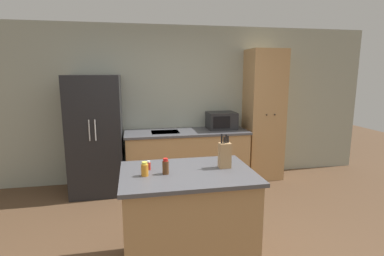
# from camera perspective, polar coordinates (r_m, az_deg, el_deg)

# --- Properties ---
(ground_plane) EXTENTS (14.00, 14.00, 0.00)m
(ground_plane) POSITION_cam_1_polar(r_m,az_deg,el_deg) (3.35, 1.16, -22.69)
(ground_plane) COLOR brown
(wall_back) EXTENTS (7.20, 0.06, 2.60)m
(wall_back) POSITION_cam_1_polar(r_m,az_deg,el_deg) (5.13, -4.38, 4.54)
(wall_back) COLOR #9EA393
(wall_back) RESTS_ON ground_plane
(refrigerator) EXTENTS (0.77, 0.77, 1.80)m
(refrigerator) POSITION_cam_1_polar(r_m,az_deg,el_deg) (4.79, -17.81, -1.22)
(refrigerator) COLOR black
(refrigerator) RESTS_ON ground_plane
(back_counter) EXTENTS (2.00, 0.69, 0.89)m
(back_counter) POSITION_cam_1_polar(r_m,az_deg,el_deg) (4.98, -1.00, -5.60)
(back_counter) COLOR tan
(back_counter) RESTS_ON ground_plane
(pantry_cabinet) EXTENTS (0.60, 0.54, 2.21)m
(pantry_cabinet) POSITION_cam_1_polar(r_m,az_deg,el_deg) (5.31, 13.48, 2.39)
(pantry_cabinet) COLOR tan
(pantry_cabinet) RESTS_ON ground_plane
(kitchen_island) EXTENTS (1.21, 0.87, 0.95)m
(kitchen_island) POSITION_cam_1_polar(r_m,az_deg,el_deg) (2.94, -0.85, -16.99)
(kitchen_island) COLOR tan
(kitchen_island) RESTS_ON ground_plane
(microwave) EXTENTS (0.47, 0.41, 0.28)m
(microwave) POSITION_cam_1_polar(r_m,az_deg,el_deg) (5.10, 5.63, 1.45)
(microwave) COLOR #232326
(microwave) RESTS_ON back_counter
(knife_block) EXTENTS (0.11, 0.09, 0.33)m
(knife_block) POSITION_cam_1_polar(r_m,az_deg,el_deg) (2.85, 6.24, -5.11)
(knife_block) COLOR tan
(knife_block) RESTS_ON kitchen_island
(spice_bottle_tall_dark) EXTENTS (0.06, 0.06, 0.13)m
(spice_bottle_tall_dark) POSITION_cam_1_polar(r_m,az_deg,el_deg) (2.66, -9.00, -7.79)
(spice_bottle_tall_dark) COLOR orange
(spice_bottle_tall_dark) RESTS_ON kitchen_island
(spice_bottle_short_red) EXTENTS (0.06, 0.06, 0.14)m
(spice_bottle_short_red) POSITION_cam_1_polar(r_m,az_deg,el_deg) (2.68, -5.05, -7.35)
(spice_bottle_short_red) COLOR #563319
(spice_bottle_short_red) RESTS_ON kitchen_island
(spice_bottle_amber_oil) EXTENTS (0.04, 0.04, 0.09)m
(spice_bottle_amber_oil) POSITION_cam_1_polar(r_m,az_deg,el_deg) (2.82, -8.27, -7.11)
(spice_bottle_amber_oil) COLOR #B2281E
(spice_bottle_amber_oil) RESTS_ON kitchen_island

